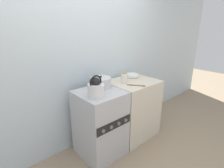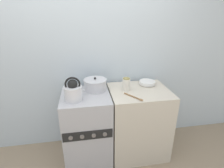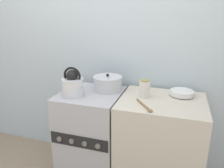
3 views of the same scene
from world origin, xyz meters
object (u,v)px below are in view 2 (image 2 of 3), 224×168
object	(u,v)px
cooking_pot	(96,85)
enamel_bowl	(147,83)
kettle	(74,91)
storage_jar	(127,84)
stove	(88,128)

from	to	relation	value
cooking_pot	enamel_bowl	world-z (taller)	cooking_pot
kettle	storage_jar	world-z (taller)	kettle
kettle	cooking_pot	size ratio (longest dim) A/B	0.95
kettle	stove	bearing A→B (deg)	39.54
stove	cooking_pot	distance (m)	0.55
cooking_pot	kettle	bearing A→B (deg)	-137.45
stove	cooking_pot	xyz separation A→B (m)	(0.12, 0.13, 0.52)
enamel_bowl	kettle	bearing A→B (deg)	-163.21
stove	kettle	bearing A→B (deg)	-140.46
kettle	storage_jar	bearing A→B (deg)	13.98
enamel_bowl	storage_jar	size ratio (longest dim) A/B	1.31
stove	storage_jar	xyz separation A→B (m)	(0.49, 0.05, 0.53)
stove	enamel_bowl	distance (m)	0.95
cooking_pot	enamel_bowl	size ratio (longest dim) A/B	1.34
storage_jar	kettle	bearing A→B (deg)	-166.02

